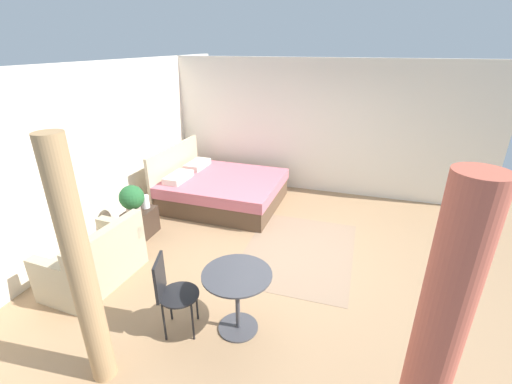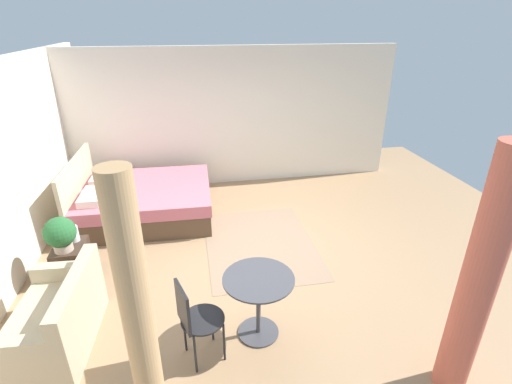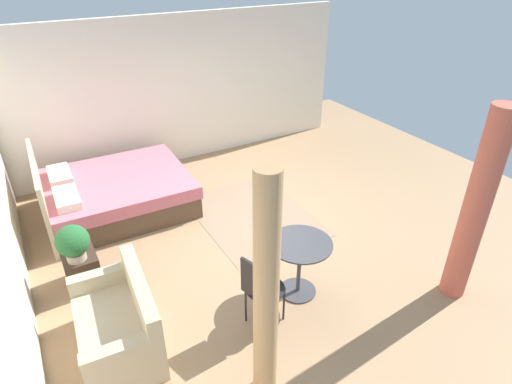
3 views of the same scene
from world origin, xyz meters
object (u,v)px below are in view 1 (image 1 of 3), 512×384
at_px(couch, 96,262).
at_px(balcony_table, 237,291).
at_px(cafe_chair_near_window, 170,288).
at_px(nightstand, 141,222).
at_px(potted_plant, 132,198).
at_px(bed, 221,189).
at_px(vase, 145,202).

relative_size(couch, balcony_table, 1.73).
height_order(balcony_table, cafe_chair_near_window, cafe_chair_near_window).
bearing_deg(nightstand, potted_plant, 165.64).
height_order(bed, potted_plant, bed).
height_order(couch, nightstand, couch).
relative_size(nightstand, balcony_table, 0.68).
distance_m(couch, cafe_chair_near_window, 1.52).
distance_m(couch, potted_plant, 1.24).
relative_size(couch, vase, 6.09).
bearing_deg(nightstand, bed, -27.29).
height_order(bed, balcony_table, bed).
relative_size(nightstand, potted_plant, 1.10).
relative_size(bed, potted_plant, 4.78).
bearing_deg(vase, cafe_chair_near_window, -140.06).
xyz_separation_m(bed, vase, (-1.43, 0.75, 0.26)).
bearing_deg(potted_plant, balcony_table, -121.14).
height_order(bed, vase, bed).
height_order(bed, couch, bed).
distance_m(couch, nightstand, 1.26).
xyz_separation_m(bed, couch, (-2.80, 0.63, -0.00)).
relative_size(nightstand, vase, 2.40).
height_order(potted_plant, balcony_table, potted_plant).
relative_size(couch, nightstand, 2.54).
height_order(couch, potted_plant, potted_plant).
relative_size(bed, vase, 10.47).
bearing_deg(bed, cafe_chair_near_window, -166.50).
xyz_separation_m(nightstand, potted_plant, (-0.10, 0.03, 0.48)).
xyz_separation_m(couch, nightstand, (1.25, 0.17, -0.07)).
bearing_deg(bed, couch, 167.26).
relative_size(nightstand, cafe_chair_near_window, 0.55).
relative_size(bed, nightstand, 4.36).
bearing_deg(cafe_chair_near_window, bed, 13.50).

